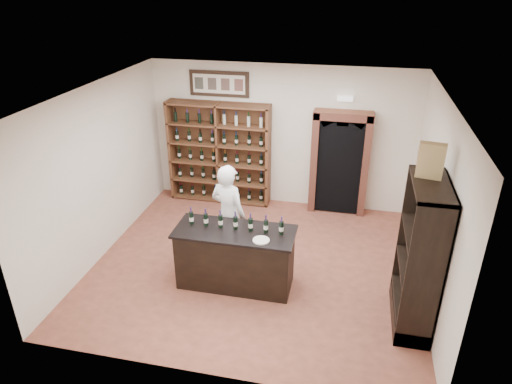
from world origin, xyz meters
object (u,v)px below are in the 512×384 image
side_cabinet (418,278)px  shopkeeper (229,215)px  wine_shelf (220,153)px  counter_bottle_0 (191,218)px  tasting_counter (235,258)px  wine_crate (431,161)px

side_cabinet → shopkeeper: (-3.00, 0.94, 0.15)m
side_cabinet → wine_shelf: bearing=139.8°
counter_bottle_0 → tasting_counter: bearing=-4.4°
counter_bottle_0 → shopkeeper: bearing=53.2°
wine_shelf → counter_bottle_0: wine_shelf is taller
shopkeeper → wine_crate: wine_crate is taller
side_cabinet → tasting_counter: bearing=173.7°
tasting_counter → side_cabinet: (2.72, -0.30, 0.26)m
wine_shelf → shopkeeper: 2.44m
counter_bottle_0 → side_cabinet: side_cabinet is taller
tasting_counter → wine_crate: 3.29m
counter_bottle_0 → shopkeeper: shopkeeper is taller
shopkeeper → wine_crate: 3.39m
shopkeeper → tasting_counter: bearing=132.9°
wine_shelf → counter_bottle_0: bearing=-82.5°
tasting_counter → counter_bottle_0: bearing=175.6°
shopkeeper → wine_crate: bearing=-174.9°
tasting_counter → wine_shelf: bearing=110.6°
counter_bottle_0 → wine_crate: size_ratio=0.64×
tasting_counter → wine_crate: (2.65, -0.11, 1.94)m
counter_bottle_0 → side_cabinet: bearing=-5.9°
wine_shelf → counter_bottle_0: size_ratio=7.33×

